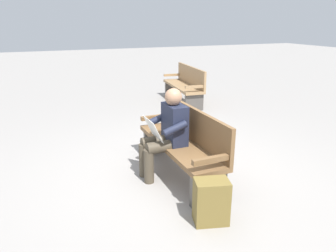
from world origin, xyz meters
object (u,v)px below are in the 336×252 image
object	(u,v)px
person_seated	(167,131)
backpack	(211,201)
bench_near	(184,142)
bench_far	(185,85)

from	to	relation	value
person_seated	backpack	bearing A→B (deg)	-179.29
person_seated	backpack	xyz separation A→B (m)	(-1.14, -0.02, -0.40)
bench_near	bench_far	xyz separation A→B (m)	(3.55, -1.72, 0.00)
backpack	bench_far	distance (m)	5.04
backpack	bench_far	world-z (taller)	bench_far
person_seated	bench_near	bearing A→B (deg)	-98.81
bench_near	person_seated	world-z (taller)	person_seated
bench_near	backpack	bearing A→B (deg)	168.75
bench_near	bench_far	world-z (taller)	same
bench_near	backpack	world-z (taller)	bench_near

